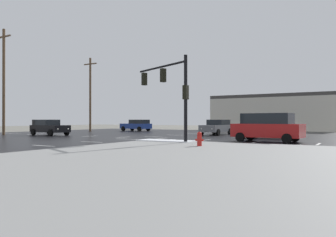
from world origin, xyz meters
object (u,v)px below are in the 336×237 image
at_px(sedan_navy, 272,128).
at_px(sedan_black, 49,127).
at_px(sedan_grey, 217,127).
at_px(utility_pole_mid, 4,80).
at_px(utility_pole_far, 90,93).
at_px(suv_red, 267,127).
at_px(sedan_blue, 137,125).
at_px(fire_hydrant, 199,139).
at_px(traffic_signal_mast, 171,85).

relative_size(sedan_navy, sedan_black, 0.99).
distance_m(sedan_grey, sedan_navy, 7.43).
relative_size(utility_pole_mid, utility_pole_far, 1.11).
distance_m(suv_red, sedan_black, 21.45).
distance_m(sedan_blue, sedan_black, 14.69).
relative_size(fire_hydrant, sedan_black, 0.17).
xyz_separation_m(traffic_signal_mast, utility_pole_far, (-20.16, 13.04, 1.22)).
bearing_deg(suv_red, utility_pole_far, -13.97).
height_order(sedan_grey, sedan_navy, same).
bearing_deg(utility_pole_far, utility_pole_mid, -92.06).
bearing_deg(sedan_black, sedan_grey, 41.58).
bearing_deg(sedan_blue, sedan_grey, 167.31).
bearing_deg(sedan_black, suv_red, 10.81).
relative_size(sedan_grey, sedan_black, 0.98).
relative_size(fire_hydrant, sedan_grey, 0.17).
bearing_deg(utility_pole_mid, suv_red, 7.53).
bearing_deg(sedan_black, traffic_signal_mast, -3.72).
bearing_deg(fire_hydrant, utility_pole_mid, 170.97).
bearing_deg(sedan_navy, sedan_black, 12.66).
bearing_deg(sedan_navy, suv_red, 95.54).
bearing_deg(sedan_blue, sedan_navy, 164.09).
relative_size(traffic_signal_mast, sedan_black, 1.19).
height_order(sedan_grey, sedan_blue, same).
height_order(fire_hydrant, sedan_black, sedan_black).
bearing_deg(suv_red, sedan_blue, -27.29).
relative_size(sedan_grey, utility_pole_far, 0.46).
bearing_deg(sedan_blue, fire_hydrant, 140.13).
bearing_deg(sedan_grey, utility_pole_far, -89.40).
xyz_separation_m(traffic_signal_mast, sedan_black, (-16.05, 3.00, -3.08)).
distance_m(fire_hydrant, utility_pole_mid, 24.90).
relative_size(traffic_signal_mast, sedan_navy, 1.21).
xyz_separation_m(sedan_blue, sedan_black, (-0.14, -14.69, 0.00)).
xyz_separation_m(sedan_navy, sedan_black, (-20.61, -6.17, 0.00)).
height_order(sedan_blue, sedan_navy, same).
relative_size(sedan_navy, utility_pole_mid, 0.42).
distance_m(sedan_navy, utility_pole_mid, 26.87).
bearing_deg(sedan_black, sedan_navy, 23.53).
xyz_separation_m(sedan_navy, utility_pole_mid, (-25.15, -8.12, 4.85)).
distance_m(traffic_signal_mast, fire_hydrant, 5.59).
height_order(sedan_blue, sedan_black, same).
height_order(sedan_blue, utility_pole_mid, utility_pole_mid).
distance_m(sedan_grey, suv_red, 11.05).
height_order(sedan_black, utility_pole_far, utility_pole_far).
xyz_separation_m(sedan_blue, utility_pole_far, (-4.25, -4.66, 4.30)).
bearing_deg(utility_pole_far, sedan_grey, -0.82).
bearing_deg(utility_pole_mid, utility_pole_far, 87.94).
relative_size(fire_hydrant, sedan_blue, 0.17).
xyz_separation_m(fire_hydrant, sedan_navy, (1.09, 11.95, 0.32)).
bearing_deg(fire_hydrant, traffic_signal_mast, 141.33).
distance_m(suv_red, utility_pole_mid, 26.56).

